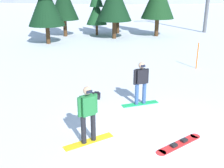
{
  "coord_description": "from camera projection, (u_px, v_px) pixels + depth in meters",
  "views": [
    {
      "loc": [
        -2.79,
        -6.81,
        4.37
      ],
      "look_at": [
        -0.81,
        2.35,
        1.0
      ],
      "focal_mm": 43.03,
      "sensor_mm": 36.0,
      "label": 1
    }
  ],
  "objects": [
    {
      "name": "snowboarder_midground",
      "position": [
        141.0,
        82.0,
        10.38
      ],
      "size": [
        1.52,
        0.45,
        1.73
      ],
      "color": "#19B259",
      "rests_on": "ground_plane"
    },
    {
      "name": "pine_tree_leaning",
      "position": [
        96.0,
        8.0,
        25.44
      ],
      "size": [
        1.99,
        1.99,
        4.7
      ],
      "color": "#472D19",
      "rests_on": "ground_plane"
    },
    {
      "name": "ground_plane",
      "position": [
        154.0,
        138.0,
        8.3
      ],
      "size": [
        800.0,
        800.0,
        0.0
      ],
      "primitive_type": "plane",
      "color": "silver"
    },
    {
      "name": "trail_marker_pole",
      "position": [
        197.0,
        56.0,
        15.15
      ],
      "size": [
        0.06,
        0.06,
        1.49
      ],
      "primitive_type": "cylinder",
      "color": "orange",
      "rests_on": "ground_plane"
    },
    {
      "name": "loose_snowboard_near_right",
      "position": [
        179.0,
        144.0,
        7.93
      ],
      "size": [
        1.76,
        0.99,
        0.09
      ],
      "color": "red",
      "rests_on": "ground_plane"
    },
    {
      "name": "snowboarder_foreground",
      "position": [
        88.0,
        114.0,
        7.75
      ],
      "size": [
        1.59,
        0.8,
        1.77
      ],
      "color": "yellow",
      "rests_on": "ground_plane"
    },
    {
      "name": "backpack_black",
      "position": [
        95.0,
        96.0,
        11.22
      ],
      "size": [
        0.55,
        0.42,
        0.27
      ],
      "color": "black",
      "rests_on": "ground_plane"
    }
  ]
}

